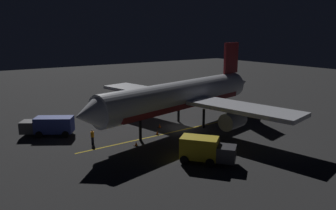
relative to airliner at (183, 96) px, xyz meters
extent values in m
cube|color=#2C2C2D|center=(-0.12, 0.55, -4.48)|extent=(180.00, 180.00, 0.20)
cube|color=gold|center=(-1.23, 4.55, -4.38)|extent=(0.95, 22.67, 0.01)
cylinder|color=silver|center=(-0.12, 0.55, 0.20)|extent=(9.48, 26.86, 3.86)
cube|color=maroon|center=(-0.12, 0.55, -0.86)|extent=(8.44, 22.91, 0.70)
cone|color=silver|center=(-3.22, 14.70, 0.20)|extent=(4.36, 3.83, 3.79)
cone|color=silver|center=(3.11, -14.16, 0.20)|extent=(4.39, 5.28, 3.48)
cube|color=maroon|center=(2.52, -11.48, 4.57)|extent=(1.12, 3.59, 4.88)
cube|color=silver|center=(-8.64, -2.68, -0.38)|extent=(14.86, 7.72, 0.50)
cylinder|color=slate|center=(-8.20, -1.35, -1.78)|extent=(2.74, 3.58, 2.10)
cube|color=silver|center=(8.97, 1.18, -0.38)|extent=(14.86, 7.72, 0.50)
cylinder|color=slate|center=(8.02, 2.20, -1.78)|extent=(2.74, 3.58, 2.10)
cylinder|color=black|center=(-1.69, 7.71, -3.06)|extent=(0.43, 0.43, 2.65)
cylinder|color=black|center=(-1.89, -2.22, -3.06)|extent=(0.43, 0.43, 2.65)
cylinder|color=black|center=(2.64, -1.23, -3.06)|extent=(0.43, 0.43, 2.65)
cube|color=navy|center=(6.18, 15.84, -2.94)|extent=(4.27, 5.06, 1.99)
cube|color=#38383D|center=(7.91, 18.57, -3.18)|extent=(2.65, 2.59, 1.50)
cylinder|color=black|center=(7.05, 17.22, -3.93)|extent=(2.43, 2.00, 0.90)
cylinder|color=black|center=(5.31, 14.46, -3.93)|extent=(2.43, 2.00, 0.90)
cube|color=gold|center=(-10.98, 6.14, -2.84)|extent=(4.20, 3.96, 2.18)
cube|color=#38383D|center=(-13.12, 4.41, -3.18)|extent=(2.65, 2.68, 1.50)
cylinder|color=black|center=(-11.99, 5.32, -3.93)|extent=(2.15, 2.36, 0.90)
cylinder|color=black|center=(-9.97, 6.95, -3.93)|extent=(2.15, 2.36, 0.90)
cylinder|color=black|center=(0.38, 13.05, -3.96)|extent=(0.32, 0.32, 0.85)
cylinder|color=orange|center=(0.38, 13.05, -3.21)|extent=(0.40, 0.40, 0.65)
sphere|color=tan|center=(0.38, 13.05, -2.76)|extent=(0.24, 0.24, 0.24)
cone|color=#EA590F|center=(1.55, 2.82, -4.11)|extent=(0.36, 0.36, 0.55)
cube|color=black|center=(1.55, 2.82, -4.37)|extent=(0.50, 0.50, 0.03)
cone|color=#EA590F|center=(-0.91, 4.78, -4.11)|extent=(0.36, 0.36, 0.55)
cube|color=black|center=(-0.91, 4.78, -4.37)|extent=(0.50, 0.50, 0.03)
cone|color=#EA590F|center=(-3.16, 9.14, -4.11)|extent=(0.36, 0.36, 0.55)
cube|color=black|center=(-3.16, 9.14, -4.37)|extent=(0.50, 0.50, 0.03)
camera|label=1|loc=(-34.78, 26.25, 8.53)|focal=34.61mm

